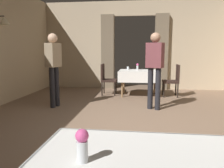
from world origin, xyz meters
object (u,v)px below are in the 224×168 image
Objects in this scene: chair_mid_left at (107,78)px; flower_vase_mid at (137,66)px; person_diner_standing_aside at (155,64)px; chair_mid_right at (173,79)px; glass_mid_b at (128,68)px; person_waiter_by_doorway at (54,64)px; dining_table_mid at (139,74)px; flower_vase_near at (82,144)px.

flower_vase_mid is at bearing 7.83° from chair_mid_left.
person_diner_standing_aside reaches higher than flower_vase_mid.
chair_mid_left is 4.71× the size of flower_vase_mid.
glass_mid_b is at bearing 171.42° from chair_mid_right.
chair_mid_right is 1.75m from person_diner_standing_aside.
person_waiter_by_doorway is 2.32m from person_diner_standing_aside.
person_waiter_by_doorway is at bearing -137.18° from flower_vase_mid.
dining_table_mid is at bearing -26.13° from glass_mid_b.
glass_mid_b is 0.06× the size of person_waiter_by_doorway.
flower_vase_near is 5.78m from glass_mid_b.
person_diner_standing_aside is (-0.63, -1.55, 0.51)m from chair_mid_right.
chair_mid_left is 0.54× the size of person_waiter_by_doorway.
person_diner_standing_aside is (0.35, -1.58, 0.38)m from dining_table_mid.
chair_mid_right is 1.37m from glass_mid_b.
dining_table_mid is at bearing 39.80° from person_waiter_by_doorway.
flower_vase_mid is at bearing -8.04° from glass_mid_b.
flower_vase_mid is at bearing 114.43° from dining_table_mid.
chair_mid_right is 1.11m from flower_vase_mid.
glass_mid_b is 0.06× the size of person_diner_standing_aside.
chair_mid_right is at bearing -8.73° from flower_vase_mid.
flower_vase_mid is at bearing 171.27° from chair_mid_right.
dining_table_mid is 11.98× the size of glass_mid_b.
glass_mid_b is at bearing 171.96° from flower_vase_mid.
glass_mid_b is at bearing 153.87° from dining_table_mid.
chair_mid_left is at bearing -172.17° from flower_vase_mid.
dining_table_mid is 0.70× the size of person_diner_standing_aside.
person_diner_standing_aside is at bearing -112.23° from chair_mid_right.
person_waiter_by_doorway reaches higher than flower_vase_near.
chair_mid_right is 5.18× the size of flower_vase_near.
glass_mid_b reaches higher than dining_table_mid.
chair_mid_left is 2.13m from person_diner_standing_aside.
flower_vase_near is at bearing -89.00° from glass_mid_b.
chair_mid_right reaches higher than dining_table_mid.
flower_vase_mid is 2.62m from person_waiter_by_doorway.
chair_mid_left is at bearing 58.95° from person_waiter_by_doorway.
glass_mid_b is at bearing 14.81° from chair_mid_left.
flower_vase_near is (0.74, -5.61, 0.33)m from chair_mid_left.
chair_mid_right is 3.41m from person_waiter_by_doorway.
person_diner_standing_aside reaches higher than flower_vase_near.
dining_table_mid is 5.62m from flower_vase_near.
flower_vase_near is (-0.25, -5.61, 0.21)m from dining_table_mid.
chair_mid_right is (1.96, -0.03, 0.00)m from chair_mid_left.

